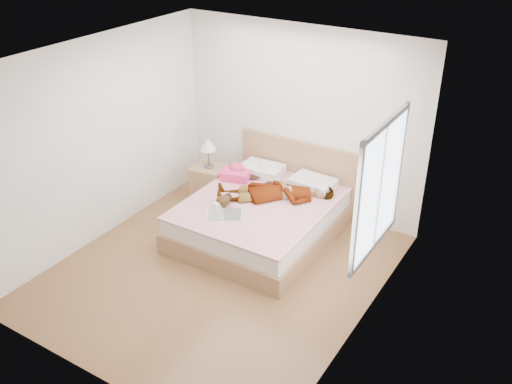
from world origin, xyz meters
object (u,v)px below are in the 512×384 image
woman (276,189)px  magazine (224,214)px  towel (237,173)px  plush_toy (224,200)px  coffee_mug (217,206)px  bed (263,215)px  phone (260,163)px  nightstand (210,181)px

woman → magazine: size_ratio=2.79×
towel → plush_toy: 0.79m
magazine → coffee_mug: size_ratio=4.88×
bed → magazine: bearing=-108.6°
coffee_mug → plush_toy: bearing=81.5°
woman → magazine: bearing=-54.5°
woman → coffee_mug: 0.84m
plush_toy → phone: bearing=93.2°
bed → nightstand: 1.15m
woman → plush_toy: size_ratio=5.73×
towel → coffee_mug: towel is taller
phone → bed: 0.81m
bed → plush_toy: 0.62m
coffee_mug → woman: bearing=56.1°
bed → coffee_mug: bed is taller
phone → magazine: 1.19m
phone → coffee_mug: phone is taller
phone → nightstand: 0.83m
bed → magazine: (-0.20, -0.61, 0.24)m
coffee_mug → magazine: bearing=-23.0°
towel → nightstand: (-0.47, -0.01, -0.26)m
coffee_mug → nightstand: 1.15m
plush_toy → nightstand: nightstand is taller
woman → magazine: (-0.30, -0.76, -0.10)m
woman → nightstand: size_ratio=1.55×
magazine → bed: bearing=71.4°
phone → plush_toy: (0.05, -0.96, -0.12)m
bed → coffee_mug: bearing=-124.1°
phone → plush_toy: size_ratio=0.39×
coffee_mug → nightstand: (-0.74, 0.85, -0.22)m
plush_toy → nightstand: 1.08m
woman → nightstand: 1.25m
bed → woman: bearing=56.6°
bed → magazine: size_ratio=3.74×
towel → plush_toy: towel is taller
bed → plush_toy: bed is taller
phone → woman: bearing=-71.3°
magazine → coffee_mug: coffee_mug is taller
plush_toy → bed: bearing=49.9°
magazine → coffee_mug: (-0.16, 0.07, 0.04)m
woman → bed: bed is taller
towel → nightstand: 0.54m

